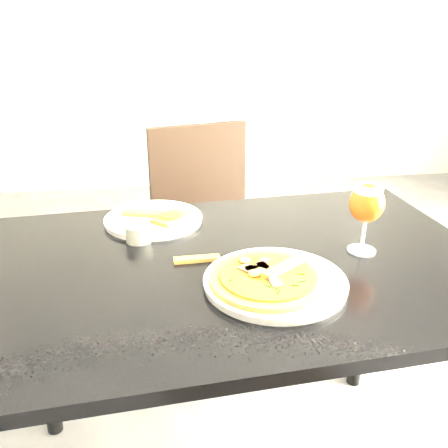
{
  "coord_description": "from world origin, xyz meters",
  "views": [
    {
      "loc": [
        0.0,
        -0.81,
        1.3
      ],
      "look_at": [
        0.15,
        0.26,
        0.83
      ],
      "focal_mm": 40.0,
      "sensor_mm": 36.0,
      "label": 1
    }
  ],
  "objects": [
    {
      "name": "plate_second",
      "position": [
        -0.02,
        0.48,
        0.76
      ],
      "size": [
        0.3,
        0.3,
        0.01
      ],
      "primitive_type": "cylinder",
      "rotation": [
        0.0,
        0.0,
        -0.12
      ],
      "color": "white",
      "rests_on": "dining_table"
    },
    {
      "name": "sauce_cup",
      "position": [
        -0.05,
        0.36,
        0.77
      ],
      "size": [
        0.07,
        0.07,
        0.04
      ],
      "color": "beige",
      "rests_on": "dining_table"
    },
    {
      "name": "dining_table",
      "position": [
        0.18,
        0.22,
        0.66
      ],
      "size": [
        1.26,
        0.89,
        0.75
      ],
      "rotation": [
        0.0,
        0.0,
        0.08
      ],
      "color": "black",
      "rests_on": "ground"
    },
    {
      "name": "crust_scraps",
      "position": [
        0.01,
        0.47,
        0.77
      ],
      "size": [
        0.19,
        0.13,
        0.01
      ],
      "rotation": [
        0.0,
        0.0,
        0.15
      ],
      "color": "brown",
      "rests_on": "plate_second"
    },
    {
      "name": "beer_glass",
      "position": [
        0.49,
        0.23,
        0.88
      ],
      "size": [
        0.08,
        0.08,
        0.17
      ],
      "color": "silver",
      "rests_on": "dining_table"
    },
    {
      "name": "chair_far",
      "position": [
        0.19,
        0.96,
        0.49
      ],
      "size": [
        0.5,
        0.5,
        0.89
      ],
      "rotation": [
        0.0,
        0.0,
        0.23
      ],
      "color": "black",
      "rests_on": "ground"
    },
    {
      "name": "plate_main",
      "position": [
        0.24,
        0.09,
        0.76
      ],
      "size": [
        0.4,
        0.4,
        0.02
      ],
      "primitive_type": "cylinder",
      "rotation": [
        0.0,
        0.0,
        0.42
      ],
      "color": "white",
      "rests_on": "dining_table"
    },
    {
      "name": "pizza",
      "position": [
        0.22,
        0.09,
        0.77
      ],
      "size": [
        0.25,
        0.25,
        0.03
      ],
      "rotation": [
        0.0,
        0.0,
        0.32
      ],
      "color": "brown",
      "rests_on": "plate_main"
    },
    {
      "name": "loose_crust",
      "position": [
        0.08,
        0.23,
        0.75
      ],
      "size": [
        0.11,
        0.03,
        0.01
      ],
      "primitive_type": "cube",
      "rotation": [
        0.0,
        0.0,
        0.04
      ],
      "color": "brown",
      "rests_on": "dining_table"
    }
  ]
}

